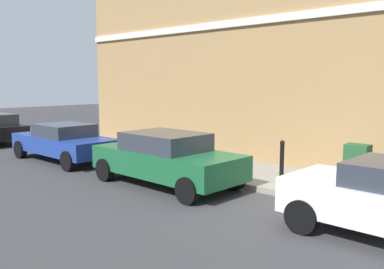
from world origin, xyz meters
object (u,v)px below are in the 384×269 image
object	(u,v)px
utility_cabinet	(357,170)
bollard_near_cabinet	(282,157)
car_green	(166,158)
car_blue	(64,141)

from	to	relation	value
utility_cabinet	bollard_near_cabinet	xyz separation A→B (m)	(0.10, 2.10, 0.02)
car_green	utility_cabinet	xyz separation A→B (m)	(2.28, -4.24, -0.07)
car_blue	bollard_near_cabinet	bearing A→B (deg)	-161.70
car_green	utility_cabinet	bearing A→B (deg)	-150.53
car_blue	utility_cabinet	xyz separation A→B (m)	(2.29, -9.43, -0.01)
utility_cabinet	car_green	bearing A→B (deg)	118.29
car_green	utility_cabinet	distance (m)	4.82
car_green	car_blue	xyz separation A→B (m)	(-0.01, 5.19, -0.06)
bollard_near_cabinet	utility_cabinet	bearing A→B (deg)	-92.73
car_blue	utility_cabinet	bearing A→B (deg)	-166.12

